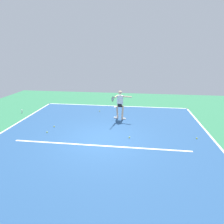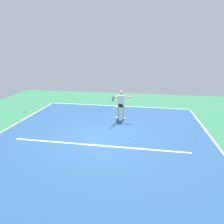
# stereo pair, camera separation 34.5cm
# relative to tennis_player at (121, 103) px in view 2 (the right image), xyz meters

# --- Properties ---
(ground_plane) EXTENTS (20.65, 20.65, 0.00)m
(ground_plane) POSITION_rel_tennis_player_xyz_m (0.60, 2.88, -1.02)
(ground_plane) COLOR #2D754C
(court_surface) EXTENTS (10.64, 11.46, 0.00)m
(court_surface) POSITION_rel_tennis_player_xyz_m (0.60, 2.88, -1.02)
(court_surface) COLOR navy
(court_surface) RESTS_ON ground_plane
(court_line_baseline_near) EXTENTS (10.64, 0.10, 0.01)m
(court_line_baseline_near) POSITION_rel_tennis_player_xyz_m (0.60, -2.80, -1.02)
(court_line_baseline_near) COLOR white
(court_line_baseline_near) RESTS_ON ground_plane
(court_line_sideline_left) EXTENTS (0.10, 11.46, 0.01)m
(court_line_sideline_left) POSITION_rel_tennis_player_xyz_m (-4.67, 2.88, -1.02)
(court_line_sideline_left) COLOR white
(court_line_sideline_left) RESTS_ON ground_plane
(court_line_sideline_right) EXTENTS (0.10, 11.46, 0.01)m
(court_line_sideline_right) POSITION_rel_tennis_player_xyz_m (5.87, 2.88, -1.02)
(court_line_sideline_right) COLOR white
(court_line_sideline_right) RESTS_ON ground_plane
(court_line_service) EXTENTS (7.98, 0.10, 0.01)m
(court_line_service) POSITION_rel_tennis_player_xyz_m (0.60, 3.54, -1.02)
(court_line_service) COLOR white
(court_line_service) RESTS_ON ground_plane
(court_line_centre_mark) EXTENTS (0.10, 0.30, 0.01)m
(court_line_centre_mark) POSITION_rel_tennis_player_xyz_m (0.60, -2.60, -1.02)
(court_line_centre_mark) COLOR white
(court_line_centre_mark) RESTS_ON ground_plane
(tennis_player) EXTENTS (1.09, 1.17, 1.78)m
(tennis_player) POSITION_rel_tennis_player_xyz_m (0.00, 0.00, 0.00)
(tennis_player) COLOR beige
(tennis_player) RESTS_ON ground_plane
(tennis_ball_by_baseline) EXTENTS (0.07, 0.07, 0.07)m
(tennis_ball_by_baseline) POSITION_rel_tennis_player_xyz_m (3.49, 1.77, -0.99)
(tennis_ball_by_baseline) COLOR yellow
(tennis_ball_by_baseline) RESTS_ON ground_plane
(tennis_ball_near_service_line) EXTENTS (0.07, 0.07, 0.07)m
(tennis_ball_near_service_line) POSITION_rel_tennis_player_xyz_m (-0.70, 2.60, -0.99)
(tennis_ball_near_service_line) COLOR #CCE033
(tennis_ball_near_service_line) RESTS_ON ground_plane
(tennis_ball_near_player) EXTENTS (0.07, 0.07, 0.07)m
(tennis_ball_near_player) POSITION_rel_tennis_player_xyz_m (3.53, 2.53, -0.99)
(tennis_ball_near_player) COLOR #CCE033
(tennis_ball_near_player) RESTS_ON ground_plane
(tennis_ball_far_corner) EXTENTS (0.07, 0.07, 0.07)m
(tennis_ball_far_corner) POSITION_rel_tennis_player_xyz_m (1.52, -1.30, -0.99)
(tennis_ball_far_corner) COLOR yellow
(tennis_ball_far_corner) RESTS_ON ground_plane
(tennis_ball_centre_court) EXTENTS (0.07, 0.07, 0.07)m
(tennis_ball_centre_court) POSITION_rel_tennis_player_xyz_m (-3.90, 2.28, -0.99)
(tennis_ball_centre_court) COLOR yellow
(tennis_ball_centre_court) RESTS_ON ground_plane
(water_bottle) EXTENTS (0.07, 0.07, 0.22)m
(water_bottle) POSITION_rel_tennis_player_xyz_m (6.68, -0.33, -0.91)
(water_bottle) COLOR white
(water_bottle) RESTS_ON ground_plane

